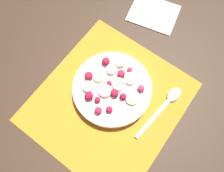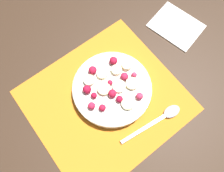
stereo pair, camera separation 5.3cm
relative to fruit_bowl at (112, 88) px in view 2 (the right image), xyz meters
The scene contains 5 objects.
ground_plane 0.04m from the fruit_bowl, 159.37° to the right, with size 3.00×3.00×0.00m, color #382619.
placemat 0.04m from the fruit_bowl, 159.37° to the right, with size 0.39×0.36×0.01m.
fruit_bowl is the anchor object (origin of this frame).
spoon 0.15m from the fruit_bowl, 66.45° to the right, with size 0.18×0.04×0.01m.
napkin 0.29m from the fruit_bowl, ahead, with size 0.15×0.17×0.01m.
Camera 2 is at (-0.08, -0.14, 0.57)m, focal length 35.00 mm.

